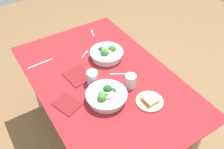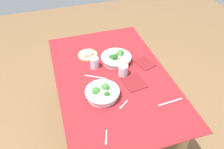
% 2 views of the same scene
% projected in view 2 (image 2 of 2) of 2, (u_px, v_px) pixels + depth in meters
% --- Properties ---
extents(ground_plane, '(6.00, 6.00, 0.00)m').
position_uv_depth(ground_plane, '(112.00, 126.00, 2.35)').
color(ground_plane, brown).
extents(dining_table, '(1.45, 0.93, 0.70)m').
position_uv_depth(dining_table, '(113.00, 85.00, 1.95)').
color(dining_table, maroon).
rests_on(dining_table, ground_plane).
extents(broccoli_bowl_far, '(0.26, 0.26, 0.10)m').
position_uv_depth(broccoli_bowl_far, '(102.00, 93.00, 1.69)').
color(broccoli_bowl_far, white).
rests_on(broccoli_bowl_far, dining_table).
extents(broccoli_bowl_near, '(0.27, 0.27, 0.10)m').
position_uv_depth(broccoli_bowl_near, '(116.00, 58.00, 2.01)').
color(broccoli_bowl_near, silver).
rests_on(broccoli_bowl_near, dining_table).
extents(bread_side_plate, '(0.18, 0.18, 0.04)m').
position_uv_depth(bread_side_plate, '(88.00, 54.00, 2.09)').
color(bread_side_plate, '#D6B27A').
rests_on(bread_side_plate, dining_table).
extents(water_glass_center, '(0.08, 0.08, 0.10)m').
position_uv_depth(water_glass_center, '(123.00, 70.00, 1.86)').
color(water_glass_center, silver).
rests_on(water_glass_center, dining_table).
extents(water_glass_side, '(0.08, 0.08, 0.10)m').
position_uv_depth(water_glass_side, '(94.00, 63.00, 1.94)').
color(water_glass_side, silver).
rests_on(water_glass_side, dining_table).
extents(fork_by_far_bowl, '(0.07, 0.08, 0.00)m').
position_uv_depth(fork_by_far_bowl, '(123.00, 105.00, 1.65)').
color(fork_by_far_bowl, '#B7B7BC').
rests_on(fork_by_far_bowl, dining_table).
extents(fork_by_near_bowl, '(0.10, 0.04, 0.00)m').
position_uv_depth(fork_by_near_bowl, '(106.00, 138.00, 1.44)').
color(fork_by_near_bowl, '#B7B7BC').
rests_on(fork_by_near_bowl, dining_table).
extents(table_knife_left, '(0.02, 0.20, 0.00)m').
position_uv_depth(table_knife_left, '(171.00, 102.00, 1.67)').
color(table_knife_left, '#B7B7BC').
rests_on(table_knife_left, dining_table).
extents(table_knife_right, '(0.10, 0.16, 0.00)m').
position_uv_depth(table_knife_right, '(96.00, 77.00, 1.87)').
color(table_knife_right, '#B7B7BC').
rests_on(table_knife_right, dining_table).
extents(napkin_folded_upper, '(0.20, 0.18, 0.01)m').
position_uv_depth(napkin_folded_upper, '(145.00, 63.00, 2.01)').
color(napkin_folded_upper, maroon).
rests_on(napkin_folded_upper, dining_table).
extents(napkin_folded_lower, '(0.21, 0.19, 0.01)m').
position_uv_depth(napkin_folded_lower, '(134.00, 82.00, 1.82)').
color(napkin_folded_lower, maroon).
rests_on(napkin_folded_lower, dining_table).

